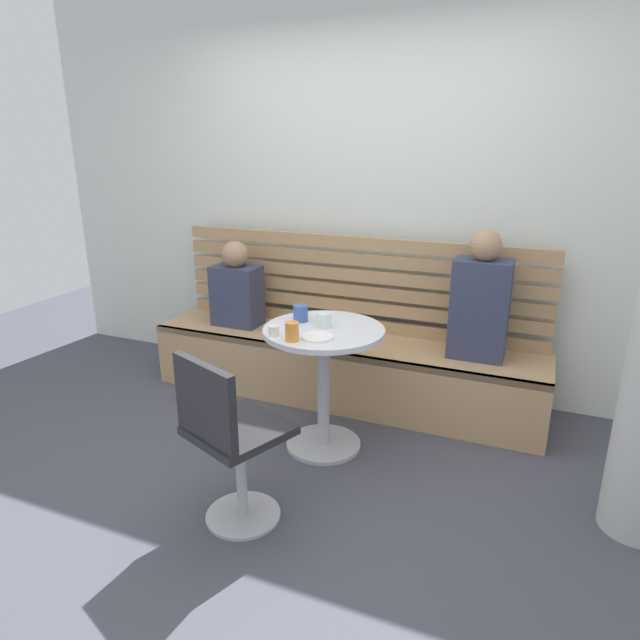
{
  "coord_description": "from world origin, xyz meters",
  "views": [
    {
      "loc": [
        1.22,
        -2.11,
        1.73
      ],
      "look_at": [
        0.06,
        0.66,
        0.75
      ],
      "focal_mm": 30.97,
      "sensor_mm": 36.0,
      "label": 1
    }
  ],
  "objects_px": {
    "booth_bench": "(341,369)",
    "plate_small": "(317,337)",
    "cup_espresso_small": "(274,331)",
    "white_chair": "(228,436)",
    "person_adult": "(480,301)",
    "cup_glass_short": "(324,320)",
    "person_child_left": "(237,289)",
    "cup_tumbler_orange": "(292,331)",
    "cafe_table": "(324,365)",
    "cup_mug_blue": "(301,313)"
  },
  "relations": [
    {
      "from": "person_adult",
      "to": "plate_small",
      "type": "distance_m",
      "value": 1.11
    },
    {
      "from": "cup_mug_blue",
      "to": "person_child_left",
      "type": "bearing_deg",
      "value": 142.92
    },
    {
      "from": "person_child_left",
      "to": "cup_tumbler_orange",
      "type": "distance_m",
      "value": 1.26
    },
    {
      "from": "person_child_left",
      "to": "cup_espresso_small",
      "type": "bearing_deg",
      "value": -49.22
    },
    {
      "from": "plate_small",
      "to": "cup_espresso_small",
      "type": "bearing_deg",
      "value": -166.74
    },
    {
      "from": "cafe_table",
      "to": "cup_glass_short",
      "type": "distance_m",
      "value": 0.26
    },
    {
      "from": "cup_glass_short",
      "to": "cup_mug_blue",
      "type": "xyz_separation_m",
      "value": [
        -0.16,
        0.05,
        0.01
      ]
    },
    {
      "from": "cup_glass_short",
      "to": "cup_mug_blue",
      "type": "height_order",
      "value": "cup_mug_blue"
    },
    {
      "from": "cup_tumbler_orange",
      "to": "cafe_table",
      "type": "bearing_deg",
      "value": 72.56
    },
    {
      "from": "person_adult",
      "to": "cup_espresso_small",
      "type": "height_order",
      "value": "person_adult"
    },
    {
      "from": "person_adult",
      "to": "cup_glass_short",
      "type": "relative_size",
      "value": 9.96
    },
    {
      "from": "cafe_table",
      "to": "person_adult",
      "type": "bearing_deg",
      "value": 41.73
    },
    {
      "from": "white_chair",
      "to": "person_child_left",
      "type": "xyz_separation_m",
      "value": [
        -0.81,
        1.46,
        0.25
      ]
    },
    {
      "from": "booth_bench",
      "to": "white_chair",
      "type": "height_order",
      "value": "white_chair"
    },
    {
      "from": "booth_bench",
      "to": "cup_espresso_small",
      "type": "xyz_separation_m",
      "value": [
        -0.07,
        -0.85,
        0.55
      ]
    },
    {
      "from": "cup_mug_blue",
      "to": "booth_bench",
      "type": "bearing_deg",
      "value": 85.66
    },
    {
      "from": "cup_espresso_small",
      "to": "cup_mug_blue",
      "type": "distance_m",
      "value": 0.28
    },
    {
      "from": "booth_bench",
      "to": "plate_small",
      "type": "xyz_separation_m",
      "value": [
        0.16,
        -0.8,
        0.52
      ]
    },
    {
      "from": "cup_mug_blue",
      "to": "cup_espresso_small",
      "type": "bearing_deg",
      "value": -95.85
    },
    {
      "from": "cafe_table",
      "to": "cup_espresso_small",
      "type": "height_order",
      "value": "cup_espresso_small"
    },
    {
      "from": "cup_tumbler_orange",
      "to": "cup_glass_short",
      "type": "bearing_deg",
      "value": 75.38
    },
    {
      "from": "booth_bench",
      "to": "cup_espresso_small",
      "type": "bearing_deg",
      "value": -94.84
    },
    {
      "from": "cafe_table",
      "to": "cup_espresso_small",
      "type": "bearing_deg",
      "value": -133.21
    },
    {
      "from": "booth_bench",
      "to": "plate_small",
      "type": "bearing_deg",
      "value": -78.85
    },
    {
      "from": "cup_glass_short",
      "to": "cup_tumbler_orange",
      "type": "height_order",
      "value": "cup_tumbler_orange"
    },
    {
      "from": "person_adult",
      "to": "person_child_left",
      "type": "xyz_separation_m",
      "value": [
        -1.7,
        -0.02,
        -0.09
      ]
    },
    {
      "from": "cup_espresso_small",
      "to": "plate_small",
      "type": "height_order",
      "value": "cup_espresso_small"
    },
    {
      "from": "booth_bench",
      "to": "cup_glass_short",
      "type": "height_order",
      "value": "cup_glass_short"
    },
    {
      "from": "booth_bench",
      "to": "plate_small",
      "type": "height_order",
      "value": "plate_small"
    },
    {
      "from": "booth_bench",
      "to": "cafe_table",
      "type": "height_order",
      "value": "cafe_table"
    },
    {
      "from": "cup_espresso_small",
      "to": "cup_mug_blue",
      "type": "bearing_deg",
      "value": 84.15
    },
    {
      "from": "booth_bench",
      "to": "plate_small",
      "type": "relative_size",
      "value": 15.88
    },
    {
      "from": "cup_espresso_small",
      "to": "plate_small",
      "type": "xyz_separation_m",
      "value": [
        0.23,
        0.05,
        -0.02
      ]
    },
    {
      "from": "cafe_table",
      "to": "person_adult",
      "type": "relative_size",
      "value": 0.93
    },
    {
      "from": "cup_glass_short",
      "to": "booth_bench",
      "type": "bearing_deg",
      "value": 101.13
    },
    {
      "from": "cup_glass_short",
      "to": "cup_tumbler_orange",
      "type": "bearing_deg",
      "value": -104.62
    },
    {
      "from": "person_adult",
      "to": "cup_mug_blue",
      "type": "xyz_separation_m",
      "value": [
        -0.93,
        -0.61,
        -0.01
      ]
    },
    {
      "from": "cup_glass_short",
      "to": "cafe_table",
      "type": "bearing_deg",
      "value": -70.2
    },
    {
      "from": "cup_espresso_small",
      "to": "cup_tumbler_orange",
      "type": "distance_m",
      "value": 0.13
    },
    {
      "from": "person_adult",
      "to": "cup_tumbler_orange",
      "type": "bearing_deg",
      "value": -132.14
    },
    {
      "from": "cafe_table",
      "to": "white_chair",
      "type": "height_order",
      "value": "white_chair"
    },
    {
      "from": "cafe_table",
      "to": "booth_bench",
      "type": "bearing_deg",
      "value": 101.43
    },
    {
      "from": "white_chair",
      "to": "cup_tumbler_orange",
      "type": "distance_m",
      "value": 0.65
    },
    {
      "from": "booth_bench",
      "to": "plate_small",
      "type": "distance_m",
      "value": 0.97
    },
    {
      "from": "cup_espresso_small",
      "to": "plate_small",
      "type": "relative_size",
      "value": 0.33
    },
    {
      "from": "cup_tumbler_orange",
      "to": "plate_small",
      "type": "distance_m",
      "value": 0.14
    },
    {
      "from": "person_adult",
      "to": "cup_espresso_small",
      "type": "bearing_deg",
      "value": -137.13
    },
    {
      "from": "cafe_table",
      "to": "cup_espresso_small",
      "type": "relative_size",
      "value": 13.21
    },
    {
      "from": "white_chair",
      "to": "person_adult",
      "type": "distance_m",
      "value": 1.76
    },
    {
      "from": "cup_espresso_small",
      "to": "person_adult",
      "type": "bearing_deg",
      "value": 42.87
    }
  ]
}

